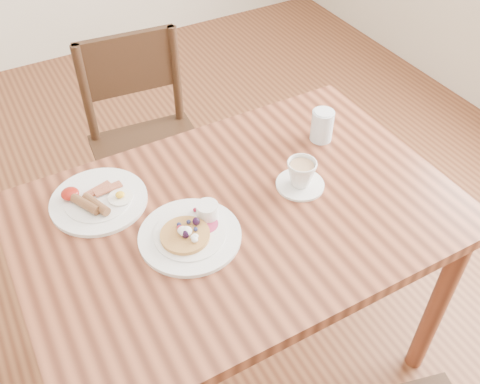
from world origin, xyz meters
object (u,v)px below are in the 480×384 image
Objects in this scene: dining_table at (240,235)px; chair_far at (147,140)px; breakfast_plate at (97,200)px; teacup_saucer at (301,175)px; water_glass at (322,126)px; pancake_plate at (191,233)px.

chair_far reaches higher than dining_table.
teacup_saucer reaches higher than breakfast_plate.
teacup_saucer is 0.24m from water_glass.
water_glass is (0.54, 0.18, 0.04)m from pancake_plate.
teacup_saucer is at bearing 1.21° from dining_table.
pancake_plate is at bearing 84.57° from chair_far.
water_glass is (0.39, -0.59, 0.31)m from chair_far.
teacup_saucer reaches higher than dining_table.
breakfast_plate is at bearing 63.93° from chair_far.
pancake_plate is at bearing -172.60° from dining_table.
chair_far is 0.77m from water_glass.
water_glass reaches higher than teacup_saucer.
chair_far is at bearing 58.33° from breakfast_plate.
teacup_saucer reaches higher than pancake_plate.
pancake_plate is 0.36m from teacup_saucer.
dining_table is 11.71× the size of water_glass.
breakfast_plate is 1.93× the size of teacup_saucer.
teacup_saucer is at bearing -139.80° from water_glass.
pancake_plate is (-0.15, -0.77, 0.27)m from chair_far.
teacup_saucer is 1.37× the size of water_glass.
dining_table is 8.57× the size of teacup_saucer.
chair_far is at bearing 90.65° from dining_table.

